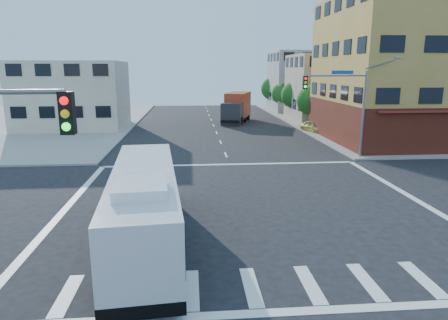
{
  "coord_description": "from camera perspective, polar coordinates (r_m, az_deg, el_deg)",
  "views": [
    {
      "loc": [
        -2.91,
        -19.93,
        7.11
      ],
      "look_at": [
        -1.02,
        2.69,
        1.92
      ],
      "focal_mm": 32.0,
      "sensor_mm": 36.0,
      "label": 1
    }
  ],
  "objects": [
    {
      "name": "building_east_near",
      "position": [
        57.52,
        15.69,
        9.82
      ],
      "size": [
        12.06,
        10.06,
        9.0
      ],
      "color": "tan",
      "rests_on": "ground"
    },
    {
      "name": "building_east_far",
      "position": [
        70.8,
        11.75,
        10.92
      ],
      "size": [
        12.06,
        10.06,
        10.0
      ],
      "color": "#A5A49F",
      "rests_on": "ground"
    },
    {
      "name": "street_tree_c",
      "position": [
        65.65,
        8.38,
        9.57
      ],
      "size": [
        3.4,
        3.4,
        5.29
      ],
      "color": "#372014",
      "rests_on": "ground"
    },
    {
      "name": "corner_building_ne",
      "position": [
        44.74,
        26.44,
        10.01
      ],
      "size": [
        18.1,
        15.44,
        14.0
      ],
      "color": "#BD9543",
      "rests_on": "ground"
    },
    {
      "name": "signal_mast_ne",
      "position": [
        32.89,
        16.81,
        8.63
      ],
      "size": [
        7.91,
        1.13,
        8.07
      ],
      "color": "slate",
      "rests_on": "ground"
    },
    {
      "name": "street_tree_d",
      "position": [
        73.44,
        6.97,
        10.28
      ],
      "size": [
        4.0,
        4.0,
        6.03
      ],
      "color": "#372014",
      "rests_on": "ground"
    },
    {
      "name": "box_truck",
      "position": [
        54.81,
        1.8,
        7.44
      ],
      "size": [
        5.01,
        9.1,
        3.94
      ],
      "rotation": [
        0.0,
        0.0,
        -0.3
      ],
      "color": "#26262B",
      "rests_on": "ground"
    },
    {
      "name": "parked_car",
      "position": [
        46.74,
        12.8,
        4.67
      ],
      "size": [
        2.71,
        4.31,
        1.37
      ],
      "primitive_type": "imported",
      "rotation": [
        0.0,
        0.0,
        0.29
      ],
      "color": "gold",
      "rests_on": "ground"
    },
    {
      "name": "building_west",
      "position": [
        51.96,
        -20.78,
        8.64
      ],
      "size": [
        12.06,
        10.06,
        8.0
      ],
      "color": "beige",
      "rests_on": "ground"
    },
    {
      "name": "street_tree_a",
      "position": [
        50.22,
        12.53,
        8.57
      ],
      "size": [
        3.6,
        3.6,
        5.53
      ],
      "color": "#372014",
      "rests_on": "ground"
    },
    {
      "name": "street_tree_b",
      "position": [
        57.88,
        10.19,
        9.36
      ],
      "size": [
        3.8,
        3.8,
        5.79
      ],
      "color": "#372014",
      "rests_on": "ground"
    },
    {
      "name": "ground",
      "position": [
        21.36,
        3.35,
        -6.58
      ],
      "size": [
        120.0,
        120.0,
        0.0
      ],
      "primitive_type": "plane",
      "color": "black",
      "rests_on": "ground"
    },
    {
      "name": "transit_bus",
      "position": [
        16.75,
        -11.28,
        -6.26
      ],
      "size": [
        3.48,
        11.83,
        3.45
      ],
      "rotation": [
        0.0,
        0.0,
        0.09
      ],
      "color": "black",
      "rests_on": "ground"
    }
  ]
}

